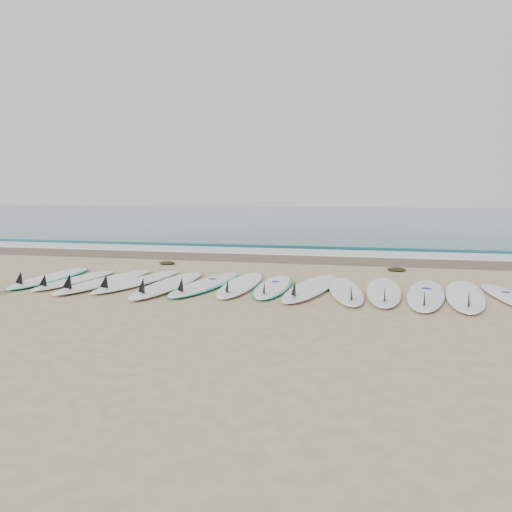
# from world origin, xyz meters

# --- Properties ---
(ground) EXTENTS (120.00, 120.00, 0.00)m
(ground) POSITION_xyz_m (0.00, 0.00, 0.00)
(ground) COLOR tan
(ocean) EXTENTS (120.00, 55.00, 0.03)m
(ocean) POSITION_xyz_m (0.00, 32.50, 0.01)
(ocean) COLOR #1A565F
(ocean) RESTS_ON ground
(wet_sand_band) EXTENTS (120.00, 1.80, 0.01)m
(wet_sand_band) POSITION_xyz_m (0.00, 4.10, 0.01)
(wet_sand_band) COLOR brown
(wet_sand_band) RESTS_ON ground
(foam_band) EXTENTS (120.00, 1.40, 0.04)m
(foam_band) POSITION_xyz_m (0.00, 5.50, 0.02)
(foam_band) COLOR silver
(foam_band) RESTS_ON ground
(wave_crest) EXTENTS (120.00, 1.00, 0.10)m
(wave_crest) POSITION_xyz_m (0.00, 7.00, 0.05)
(wave_crest) COLOR #1A565F
(wave_crest) RESTS_ON ground
(surfboard_0) EXTENTS (0.81, 2.64, 0.33)m
(surfboard_0) POSITION_xyz_m (-4.00, -0.06, 0.05)
(surfboard_0) COLOR white
(surfboard_0) RESTS_ON ground
(surfboard_1) EXTENTS (0.64, 2.35, 0.30)m
(surfboard_1) POSITION_xyz_m (-3.38, -0.21, 0.05)
(surfboard_1) COLOR white
(surfboard_1) RESTS_ON ground
(surfboard_2) EXTENTS (0.85, 2.84, 0.36)m
(surfboard_2) POSITION_xyz_m (-2.75, -0.24, 0.06)
(surfboard_2) COLOR white
(surfboard_2) RESTS_ON ground
(surfboard_3) EXTENTS (0.90, 2.64, 0.33)m
(surfboard_3) POSITION_xyz_m (-2.19, -0.09, 0.06)
(surfboard_3) COLOR white
(surfboard_3) RESTS_ON ground
(surfboard_4) EXTENTS (0.60, 2.84, 0.36)m
(surfboard_4) POSITION_xyz_m (-1.51, -0.28, 0.06)
(surfboard_4) COLOR white
(surfboard_4) RESTS_ON ground
(surfboard_5) EXTENTS (0.88, 2.70, 0.34)m
(surfboard_5) POSITION_xyz_m (-0.90, -0.03, 0.05)
(surfboard_5) COLOR white
(surfboard_5) RESTS_ON ground
(surfboard_6) EXTENTS (0.65, 2.67, 0.34)m
(surfboard_6) POSITION_xyz_m (-0.29, 0.04, 0.06)
(surfboard_6) COLOR white
(surfboard_6) RESTS_ON ground
(surfboard_7) EXTENTS (0.65, 2.37, 0.30)m
(surfboard_7) POSITION_xyz_m (0.29, 0.04, 0.04)
(surfboard_7) COLOR white
(surfboard_7) RESTS_ON ground
(surfboard_8) EXTENTS (0.97, 2.89, 0.36)m
(surfboard_8) POSITION_xyz_m (0.95, 0.03, 0.06)
(surfboard_8) COLOR white
(surfboard_8) RESTS_ON ground
(surfboard_9) EXTENTS (0.89, 2.55, 0.32)m
(surfboard_9) POSITION_xyz_m (1.53, -0.11, 0.06)
(surfboard_9) COLOR white
(surfboard_9) RESTS_ON ground
(surfboard_10) EXTENTS (0.57, 2.67, 0.34)m
(surfboard_10) POSITION_xyz_m (2.14, -0.02, 0.06)
(surfboard_10) COLOR white
(surfboard_10) RESTS_ON ground
(surfboard_11) EXTENTS (0.87, 2.76, 0.35)m
(surfboard_11) POSITION_xyz_m (2.77, -0.16, 0.06)
(surfboard_11) COLOR white
(surfboard_11) RESTS_ON ground
(surfboard_12) EXTENTS (0.89, 2.81, 0.35)m
(surfboard_12) POSITION_xyz_m (3.35, -0.09, 0.06)
(surfboard_12) COLOR white
(surfboard_12) RESTS_ON ground
(seaweed_near) EXTENTS (0.38, 0.29, 0.07)m
(seaweed_near) POSITION_xyz_m (-2.72, 2.46, 0.04)
(seaweed_near) COLOR black
(seaweed_near) RESTS_ON ground
(seaweed_far) EXTENTS (0.40, 0.31, 0.08)m
(seaweed_far) POSITION_xyz_m (2.43, 2.62, 0.04)
(seaweed_far) COLOR black
(seaweed_far) RESTS_ON ground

